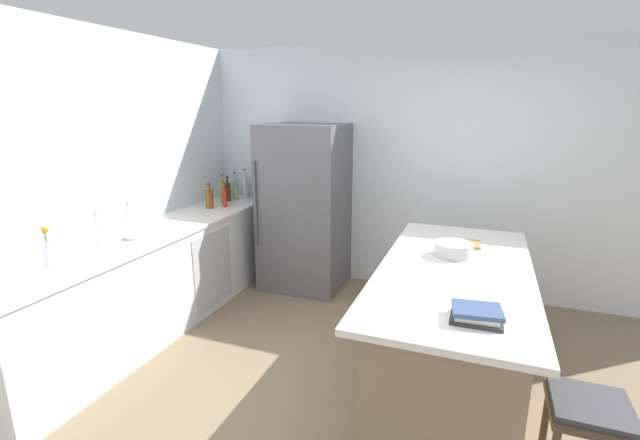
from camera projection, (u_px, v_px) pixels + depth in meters
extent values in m
plane|color=#7A664C|center=(364.00, 411.00, 2.91)|extent=(7.20, 7.20, 0.00)
cube|color=silver|center=(423.00, 171.00, 4.61)|extent=(6.00, 0.10, 2.60)
cube|color=silver|center=(65.00, 194.00, 3.42)|extent=(0.10, 6.00, 2.60)
cube|color=silver|center=(158.00, 280.00, 3.97)|extent=(0.64, 3.18, 0.87)
cube|color=silver|center=(153.00, 232.00, 3.85)|extent=(0.67, 3.21, 0.03)
cube|color=#B2B5BA|center=(213.00, 269.00, 4.22)|extent=(0.01, 0.60, 0.73)
cube|color=#8E755B|center=(450.00, 333.00, 3.03)|extent=(0.81, 1.92, 0.88)
cube|color=silver|center=(455.00, 271.00, 2.91)|extent=(0.97, 2.12, 0.04)
cube|color=#56565B|center=(305.00, 208.00, 4.75)|extent=(0.86, 0.73, 1.79)
cylinder|color=#4C4C51|center=(255.00, 204.00, 4.51)|extent=(0.02, 0.02, 0.89)
cylinder|color=#473828|center=(543.00, 436.00, 2.30)|extent=(0.04, 0.04, 0.57)
cube|color=#473828|center=(590.00, 411.00, 2.04)|extent=(0.36, 0.36, 0.04)
cube|color=#38383D|center=(592.00, 405.00, 2.03)|extent=(0.34, 0.34, 0.03)
cylinder|color=silver|center=(99.00, 246.00, 3.39)|extent=(0.05, 0.05, 0.02)
cylinder|color=silver|center=(97.00, 227.00, 3.36)|extent=(0.02, 0.02, 0.28)
cylinder|color=silver|center=(101.00, 213.00, 3.30)|extent=(0.14, 0.02, 0.02)
cylinder|color=silver|center=(49.00, 257.00, 2.97)|extent=(0.08, 0.08, 0.14)
cylinder|color=#4C7F3D|center=(47.00, 245.00, 2.96)|extent=(0.01, 0.03, 0.19)
sphere|color=orange|center=(44.00, 232.00, 2.94)|extent=(0.04, 0.04, 0.04)
cylinder|color=#4C7F3D|center=(46.00, 244.00, 2.94)|extent=(0.01, 0.01, 0.21)
sphere|color=orange|center=(44.00, 229.00, 2.92)|extent=(0.04, 0.04, 0.04)
cylinder|color=#4C7F3D|center=(49.00, 244.00, 2.95)|extent=(0.01, 0.04, 0.20)
sphere|color=orange|center=(47.00, 230.00, 2.92)|extent=(0.04, 0.04, 0.04)
cylinder|color=gray|center=(131.00, 238.00, 3.61)|extent=(0.14, 0.14, 0.01)
cylinder|color=white|center=(129.00, 222.00, 3.57)|extent=(0.11, 0.11, 0.26)
cylinder|color=gray|center=(127.00, 204.00, 3.53)|extent=(0.02, 0.02, 0.04)
cylinder|color=silver|center=(245.00, 188.00, 5.15)|extent=(0.08, 0.08, 0.25)
cylinder|color=silver|center=(245.00, 174.00, 5.11)|extent=(0.03, 0.03, 0.09)
cylinder|color=black|center=(244.00, 170.00, 5.10)|extent=(0.03, 0.03, 0.01)
cylinder|color=#8CB79E|center=(235.00, 189.00, 5.09)|extent=(0.07, 0.07, 0.24)
cylinder|color=#8CB79E|center=(235.00, 176.00, 5.05)|extent=(0.03, 0.03, 0.07)
cylinder|color=black|center=(234.00, 173.00, 5.04)|extent=(0.03, 0.03, 0.01)
cylinder|color=#5B3319|center=(228.00, 192.00, 5.02)|extent=(0.07, 0.07, 0.20)
cylinder|color=#5B3319|center=(227.00, 180.00, 4.99)|extent=(0.03, 0.03, 0.07)
cylinder|color=black|center=(227.00, 176.00, 4.97)|extent=(0.03, 0.03, 0.01)
cylinder|color=olive|center=(222.00, 192.00, 4.94)|extent=(0.05, 0.05, 0.24)
cylinder|color=olive|center=(222.00, 178.00, 4.90)|extent=(0.03, 0.03, 0.07)
cylinder|color=black|center=(221.00, 175.00, 4.89)|extent=(0.03, 0.03, 0.01)
cylinder|color=#994C23|center=(224.00, 196.00, 4.82)|extent=(0.05, 0.05, 0.19)
cylinder|color=#994C23|center=(224.00, 185.00, 4.79)|extent=(0.02, 0.02, 0.05)
cylinder|color=black|center=(224.00, 183.00, 4.78)|extent=(0.02, 0.02, 0.01)
cylinder|color=red|center=(225.00, 200.00, 4.72)|extent=(0.04, 0.04, 0.15)
cylinder|color=red|center=(224.00, 191.00, 4.69)|extent=(0.02, 0.02, 0.06)
cylinder|color=black|center=(224.00, 188.00, 4.68)|extent=(0.02, 0.02, 0.01)
cylinder|color=brown|center=(209.00, 199.00, 4.67)|extent=(0.09, 0.09, 0.19)
cylinder|color=brown|center=(209.00, 187.00, 4.63)|extent=(0.04, 0.04, 0.06)
cylinder|color=black|center=(208.00, 184.00, 4.62)|extent=(0.04, 0.04, 0.01)
cube|color=#2D2D33|center=(476.00, 319.00, 2.19)|extent=(0.25, 0.19, 0.02)
cube|color=silver|center=(477.00, 315.00, 2.18)|extent=(0.22, 0.17, 0.03)
cube|color=#334770|center=(477.00, 310.00, 2.18)|extent=(0.26, 0.22, 0.02)
cylinder|color=#B2B5BA|center=(453.00, 249.00, 3.12)|extent=(0.27, 0.27, 0.10)
cube|color=#9E7042|center=(461.00, 243.00, 3.40)|extent=(0.29, 0.22, 0.02)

